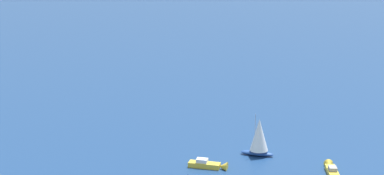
{
  "coord_description": "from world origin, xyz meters",
  "views": [
    {
      "loc": [
        104.23,
        -49.24,
        55.06
      ],
      "look_at": [
        -0.08,
        -0.33,
        27.26
      ],
      "focal_mm": 56.1,
      "sensor_mm": 36.0,
      "label": 1
    }
  ],
  "objects": [
    {
      "name": "motorboat_far_port",
      "position": [
        -22.36,
        15.03,
        0.77
      ],
      "size": [
        8.33,
        9.22,
        2.87
      ],
      "color": "gold",
      "rests_on": "ground_plane"
    },
    {
      "name": "motorboat_outer_ring_f",
      "position": [
        -7.14,
        40.99,
        0.72
      ],
      "size": [
        9.24,
        6.46,
        2.68
      ],
      "color": "gold",
      "rests_on": "ground_plane"
    },
    {
      "name": "sailboat_offshore",
      "position": [
        -24.87,
        30.86,
        5.2
      ],
      "size": [
        7.74,
        8.22,
        11.39
      ],
      "color": "#23478C",
      "rests_on": "ground_plane"
    }
  ]
}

